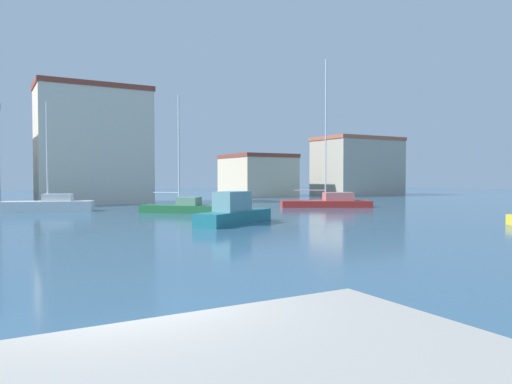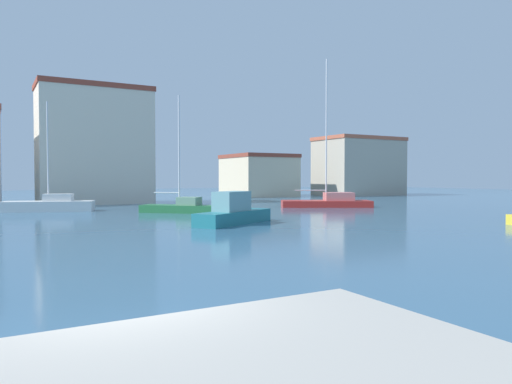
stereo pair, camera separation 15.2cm
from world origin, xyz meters
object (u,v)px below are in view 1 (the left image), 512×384
at_px(motorboat_teal_distant_north, 234,212).
at_px(sailboat_green_behind_lamppost, 181,206).
at_px(sailboat_white_near_pier, 49,205).
at_px(sailboat_red_center_channel, 328,201).

bearing_deg(motorboat_teal_distant_north, sailboat_green_behind_lamppost, 87.48).
bearing_deg(sailboat_white_near_pier, sailboat_green_behind_lamppost, -36.71).
bearing_deg(sailboat_white_near_pier, motorboat_teal_distant_north, -63.22).
xyz_separation_m(sailboat_green_behind_lamppost, motorboat_teal_distant_north, (-0.41, -9.44, 0.19)).
distance_m(sailboat_white_near_pier, motorboat_teal_distant_north, 17.50).
xyz_separation_m(sailboat_red_center_channel, motorboat_teal_distant_north, (-14.14, -9.50, 0.14)).
bearing_deg(sailboat_white_near_pier, sailboat_red_center_channel, -15.53).
distance_m(sailboat_green_behind_lamppost, sailboat_red_center_channel, 13.72).
relative_size(sailboat_white_near_pier, sailboat_red_center_channel, 0.65).
bearing_deg(sailboat_green_behind_lamppost, motorboat_teal_distant_north, -92.52).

